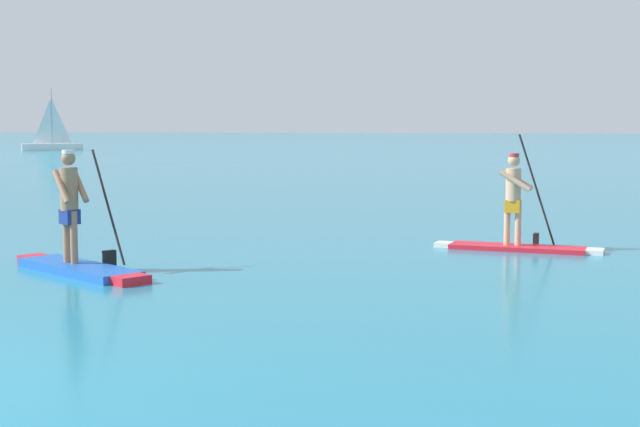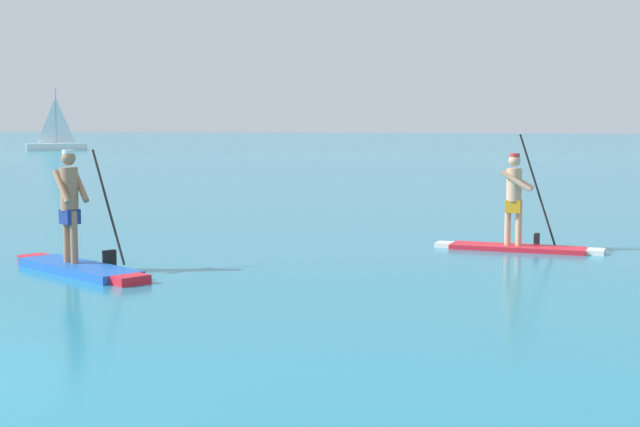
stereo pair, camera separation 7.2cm
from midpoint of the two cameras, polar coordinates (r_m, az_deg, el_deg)
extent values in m
cube|color=blue|center=(14.02, -14.86, -3.32)|extent=(2.48, 1.83, 0.12)
cube|color=red|center=(12.84, -11.78, -4.05)|extent=(0.51, 0.57, 0.12)
cube|color=red|center=(15.23, -17.45, -2.69)|extent=(0.47, 0.51, 0.12)
cylinder|color=#997051|center=(14.06, -15.15, -1.44)|extent=(0.11, 0.11, 0.78)
cylinder|color=#997051|center=(14.24, -15.56, -1.36)|extent=(0.11, 0.11, 0.78)
cube|color=navy|center=(14.12, -15.38, -0.18)|extent=(0.34, 0.32, 0.22)
cylinder|color=#997051|center=(14.08, -15.43, 1.47)|extent=(0.26, 0.26, 0.64)
sphere|color=#997051|center=(14.06, -15.47, 3.32)|extent=(0.21, 0.21, 0.21)
cylinder|color=white|center=(14.05, -15.48, 3.70)|extent=(0.18, 0.18, 0.06)
cylinder|color=#997051|center=(14.11, -14.79, 1.67)|extent=(0.41, 0.29, 0.51)
cylinder|color=#997051|center=(13.96, -15.88, 1.61)|extent=(0.41, 0.29, 0.51)
cylinder|color=black|center=(14.02, -13.13, 0.43)|extent=(0.75, 0.47, 1.68)
cube|color=black|center=(14.11, -13.06, -2.88)|extent=(0.17, 0.21, 0.32)
cube|color=red|center=(16.33, 12.00, -2.09)|extent=(2.36, 0.84, 0.08)
cube|color=white|center=(16.18, 16.56, -2.27)|extent=(0.33, 0.46, 0.08)
cube|color=white|center=(16.57, 7.56, -1.91)|extent=(0.32, 0.40, 0.08)
cylinder|color=tan|center=(16.28, 12.05, -0.60)|extent=(0.11, 0.11, 0.77)
cylinder|color=tan|center=(16.31, 11.39, -0.58)|extent=(0.11, 0.11, 0.77)
cube|color=orange|center=(16.26, 11.74, 0.45)|extent=(0.28, 0.24, 0.22)
cylinder|color=tan|center=(16.23, 11.77, 1.76)|extent=(0.26, 0.26, 0.57)
sphere|color=tan|center=(16.21, 11.79, 3.23)|extent=(0.21, 0.21, 0.21)
cylinder|color=red|center=(16.21, 11.80, 3.57)|extent=(0.18, 0.18, 0.06)
cylinder|color=tan|center=(16.37, 12.03, 2.05)|extent=(0.55, 0.15, 0.38)
cylinder|color=tan|center=(16.07, 11.86, 1.99)|extent=(0.55, 0.15, 0.38)
cylinder|color=black|center=(16.60, 13.18, 1.39)|extent=(0.69, 0.10, 1.98)
cube|color=black|center=(16.69, 13.11, -1.74)|extent=(0.10, 0.21, 0.32)
cube|color=white|center=(80.50, -16.27, 3.98)|extent=(4.74, 3.84, 0.56)
cylinder|color=#B2B2B7|center=(80.48, -16.32, 5.81)|extent=(0.12, 0.12, 4.58)
pyramid|color=white|center=(80.48, -16.31, 5.60)|extent=(1.79, 1.41, 3.81)
camera|label=1|loc=(0.04, -90.14, -0.01)|focal=51.65mm
camera|label=2|loc=(0.04, 89.86, 0.01)|focal=51.65mm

